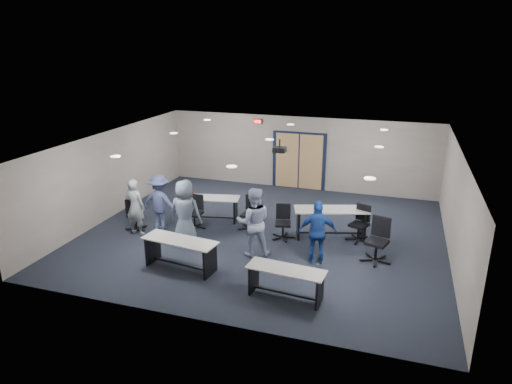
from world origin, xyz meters
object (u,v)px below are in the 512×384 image
(table_back_right, at_px, (331,218))
(chair_loose_left, at_px, (135,215))
(table_front_left, at_px, (180,249))
(person_plaid, at_px, (185,213))
(person_lightblue, at_px, (254,222))
(person_gray, at_px, (135,207))
(person_back, at_px, (160,202))
(chair_back_a, at_px, (194,212))
(chair_back_d, at_px, (359,224))
(chair_loose_right, at_px, (377,241))
(table_back_left, at_px, (209,204))
(chair_back_b, at_px, (250,213))
(chair_back_c, at_px, (283,222))
(table_front_right, at_px, (286,278))
(person_navy, at_px, (318,232))

(table_back_right, distance_m, chair_loose_left, 5.68)
(table_front_left, height_order, person_plaid, person_plaid)
(chair_loose_left, bearing_deg, person_lightblue, -65.71)
(person_gray, height_order, person_back, person_back)
(chair_back_a, xyz_separation_m, chair_back_d, (4.73, 0.58, 0.01))
(chair_loose_right, xyz_separation_m, person_back, (-6.19, 0.20, 0.27))
(chair_back_a, bearing_deg, table_back_left, 77.00)
(table_back_left, distance_m, person_back, 1.55)
(chair_back_b, height_order, person_lightblue, person_lightblue)
(chair_loose_left, relative_size, chair_loose_right, 0.81)
(table_back_left, xyz_separation_m, person_plaid, (0.10, -1.80, 0.40))
(table_back_left, bearing_deg, chair_back_d, -13.23)
(chair_back_c, bearing_deg, table_back_right, 9.50)
(chair_back_a, bearing_deg, chair_loose_left, -156.94)
(table_front_right, bearing_deg, chair_back_b, 125.47)
(person_back, bearing_deg, table_back_left, -136.89)
(chair_back_b, distance_m, person_plaid, 2.04)
(table_back_right, relative_size, chair_back_c, 2.24)
(chair_back_c, height_order, person_plaid, person_plaid)
(table_front_left, xyz_separation_m, table_front_right, (2.77, -0.51, -0.05))
(person_plaid, height_order, person_back, person_plaid)
(table_back_right, distance_m, chair_back_a, 4.00)
(chair_back_b, height_order, chair_loose_left, chair_back_b)
(table_front_left, relative_size, chair_back_b, 1.92)
(person_navy, relative_size, person_back, 0.98)
(person_lightblue, bearing_deg, table_back_right, -154.40)
(table_back_left, bearing_deg, chair_back_c, -25.54)
(chair_back_b, xyz_separation_m, chair_loose_right, (3.68, -0.96, 0.07))
(chair_back_c, distance_m, person_back, 3.64)
(table_front_right, xyz_separation_m, chair_back_d, (1.19, 3.48, 0.04))
(table_front_right, xyz_separation_m, person_lightblue, (-1.31, 1.77, 0.44))
(chair_loose_right, relative_size, person_back, 0.68)
(chair_back_a, bearing_deg, table_front_left, -72.10)
(chair_back_c, relative_size, chair_loose_left, 1.05)
(person_gray, relative_size, person_plaid, 0.91)
(person_lightblue, relative_size, person_back, 1.09)
(table_front_left, xyz_separation_m, person_back, (-1.67, 2.04, 0.32))
(chair_back_d, relative_size, chair_loose_left, 1.10)
(person_lightblue, relative_size, person_navy, 1.12)
(chair_back_b, relative_size, person_lightblue, 0.55)
(table_front_right, xyz_separation_m, chair_loose_left, (-5.11, 2.25, -0.01))
(table_front_right, bearing_deg, chair_back_d, 76.21)
(chair_loose_left, height_order, chair_loose_right, chair_loose_right)
(table_back_right, relative_size, person_gray, 1.31)
(person_gray, height_order, person_plaid, person_plaid)
(table_back_right, relative_size, chair_back_d, 2.13)
(chair_back_a, bearing_deg, table_back_right, 9.27)
(chair_back_a, height_order, person_navy, person_navy)
(person_gray, bearing_deg, chair_back_a, -143.47)
(chair_back_a, relative_size, chair_loose_right, 0.87)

